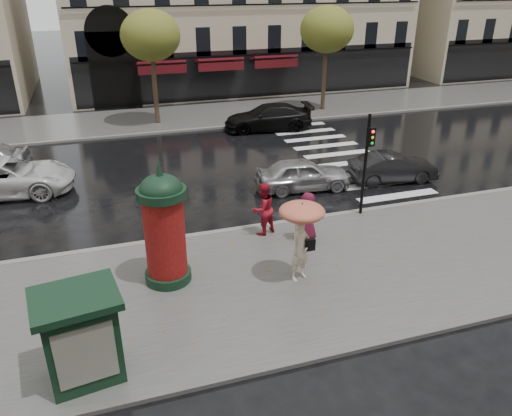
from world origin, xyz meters
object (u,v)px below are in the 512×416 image
object	(u,v)px
woman_umbrella	(301,229)
car_darkgrey	(393,167)
woman_red	(263,209)
traffic_light	(367,156)
man_burgundy	(307,217)
car_black	(268,117)
newsstand	(81,335)
car_white	(5,177)
car_silver	(303,174)
morris_column	(164,225)

from	to	relation	value
woman_umbrella	car_darkgrey	world-z (taller)	woman_umbrella
woman_red	traffic_light	size ratio (longest dim) A/B	0.49
woman_red	man_burgundy	world-z (taller)	woman_red
car_black	woman_umbrella	bearing A→B (deg)	-8.48
newsstand	car_white	bearing A→B (deg)	104.13
traffic_light	car_black	world-z (taller)	traffic_light
newsstand	car_black	xyz separation A→B (m)	(10.44, 17.76, -0.49)
woman_umbrella	traffic_light	size ratio (longest dim) A/B	0.66
woman_red	car_darkgrey	size ratio (longest dim) A/B	0.49
man_burgundy	car_silver	xyz separation A→B (m)	(1.69, 4.42, -0.30)
woman_umbrella	newsstand	world-z (taller)	woman_umbrella
morris_column	traffic_light	distance (m)	7.98
car_darkgrey	woman_red	bearing A→B (deg)	120.55
man_burgundy	car_black	size ratio (longest dim) A/B	0.34
woman_red	newsstand	world-z (taller)	newsstand
car_silver	newsstand	bearing A→B (deg)	139.92
traffic_light	car_silver	world-z (taller)	traffic_light
woman_umbrella	traffic_light	bearing A→B (deg)	40.74
morris_column	man_burgundy	bearing A→B (deg)	11.59
man_burgundy	traffic_light	size ratio (longest dim) A/B	0.45
woman_umbrella	morris_column	xyz separation A→B (m)	(-3.71, 1.14, 0.13)
man_burgundy	newsstand	xyz separation A→B (m)	(-7.19, -4.34, 0.25)
woman_umbrella	car_darkgrey	size ratio (longest dim) A/B	0.65
woman_umbrella	car_white	xyz separation A→B (m)	(-9.09, 9.83, -1.01)
man_burgundy	morris_column	bearing A→B (deg)	-4.90
morris_column	car_silver	size ratio (longest dim) A/B	0.93
woman_red	car_silver	bearing A→B (deg)	-152.34
woman_red	morris_column	world-z (taller)	morris_column
car_darkgrey	car_white	distance (m)	16.46
morris_column	car_black	distance (m)	16.57
woman_red	car_silver	distance (m)	4.59
car_silver	car_darkgrey	size ratio (longest dim) A/B	1.04
newsstand	car_darkgrey	distance (m)	15.51
man_burgundy	car_darkgrey	distance (m)	7.12
morris_column	car_white	size ratio (longest dim) A/B	0.68
woman_umbrella	car_black	distance (m)	16.19
car_silver	car_white	size ratio (longest dim) A/B	0.73
traffic_light	car_black	distance (m)	12.30
newsstand	woman_umbrella	bearing A→B (deg)	20.05
woman_red	car_white	size ratio (longest dim) A/B	0.34
woman_red	car_silver	xyz separation A→B (m)	(2.95, 3.50, -0.37)
morris_column	newsstand	distance (m)	4.14
woman_red	car_darkgrey	world-z (taller)	woman_red
woman_umbrella	traffic_light	distance (m)	5.22
man_burgundy	morris_column	world-z (taller)	morris_column
traffic_light	car_black	xyz separation A→B (m)	(0.46, 12.17, -1.69)
traffic_light	car_darkgrey	size ratio (longest dim) A/B	0.99
morris_column	car_white	world-z (taller)	morris_column
woman_red	car_black	size ratio (longest dim) A/B	0.37
traffic_light	morris_column	bearing A→B (deg)	-163.63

